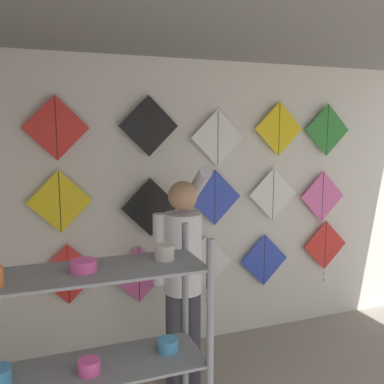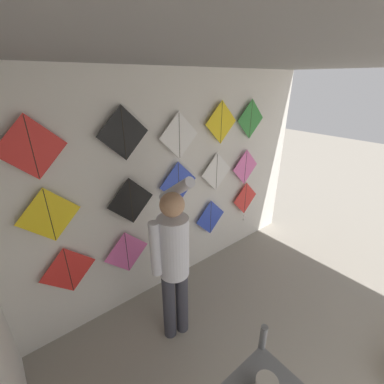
% 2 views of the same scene
% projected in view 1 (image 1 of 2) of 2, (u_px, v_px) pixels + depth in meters
% --- Properties ---
extents(back_panel, '(4.76, 0.06, 2.80)m').
position_uv_depth(back_panel, '(207.00, 205.00, 4.28)').
color(back_panel, silver).
rests_on(back_panel, ground).
extents(shopkeeper, '(0.47, 0.61, 1.87)m').
position_uv_depth(shopkeeper, '(182.00, 267.00, 3.43)').
color(shopkeeper, '#383842').
rests_on(shopkeeper, ground).
extents(kite_0, '(0.55, 0.01, 0.55)m').
position_uv_depth(kite_0, '(68.00, 274.00, 3.80)').
color(kite_0, red).
extents(kite_1, '(0.55, 0.01, 0.55)m').
position_uv_depth(kite_1, '(139.00, 274.00, 4.03)').
color(kite_1, pink).
extents(kite_2, '(0.55, 0.04, 0.69)m').
position_uv_depth(kite_2, '(207.00, 265.00, 4.27)').
color(kite_2, white).
extents(kite_3, '(0.55, 0.01, 0.55)m').
position_uv_depth(kite_3, '(264.00, 260.00, 4.50)').
color(kite_3, blue).
extents(kite_4, '(0.55, 0.04, 0.69)m').
position_uv_depth(kite_4, '(325.00, 247.00, 4.75)').
color(kite_4, red).
extents(kite_5, '(0.55, 0.01, 0.55)m').
position_uv_depth(kite_5, '(60.00, 202.00, 3.69)').
color(kite_5, yellow).
extents(kite_6, '(0.55, 0.01, 0.55)m').
position_uv_depth(kite_6, '(150.00, 207.00, 3.98)').
color(kite_6, black).
extents(kite_7, '(0.55, 0.01, 0.55)m').
position_uv_depth(kite_7, '(215.00, 198.00, 4.20)').
color(kite_7, blue).
extents(kite_8, '(0.55, 0.01, 0.55)m').
position_uv_depth(kite_8, '(273.00, 194.00, 4.42)').
color(kite_8, white).
extents(kite_9, '(0.55, 0.01, 0.55)m').
position_uv_depth(kite_9, '(323.00, 197.00, 4.65)').
color(kite_9, pink).
extents(kite_10, '(0.55, 0.01, 0.55)m').
position_uv_depth(kite_10, '(56.00, 128.00, 3.59)').
color(kite_10, red).
extents(kite_11, '(0.55, 0.01, 0.55)m').
position_uv_depth(kite_11, '(149.00, 126.00, 3.87)').
color(kite_11, black).
extents(kite_12, '(0.55, 0.01, 0.55)m').
position_uv_depth(kite_12, '(218.00, 138.00, 4.12)').
color(kite_12, white).
extents(kite_13, '(0.55, 0.01, 0.55)m').
position_uv_depth(kite_13, '(279.00, 129.00, 4.34)').
color(kite_13, yellow).
extents(kite_14, '(0.55, 0.01, 0.55)m').
position_uv_depth(kite_14, '(327.00, 130.00, 4.55)').
color(kite_14, '#338C38').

